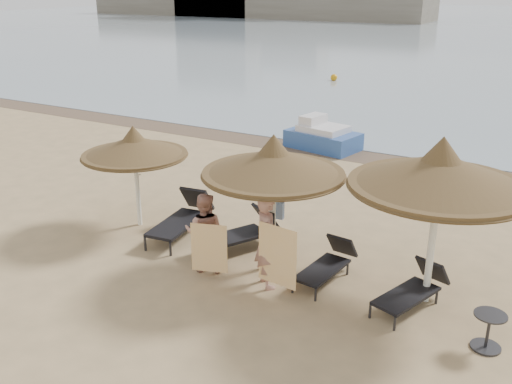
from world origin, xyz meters
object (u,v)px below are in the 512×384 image
Objects in this scene: lounger_near_right at (328,263)px; side_table at (488,332)px; lounger_far_left at (183,216)px; lounger_far_right at (414,288)px; palapa_right at (440,173)px; person_right at (267,234)px; pedal_boat at (322,137)px; palapa_left at (134,147)px; person_left at (204,226)px; palapa_center at (273,163)px; lounger_near_left at (242,232)px.

side_table is at bearing -9.35° from lounger_near_right.
lounger_far_left reaches higher than lounger_far_right.
palapa_right is 3.31m from person_right.
person_right is (-2.84, -0.95, -1.41)m from palapa_right.
lounger_far_right is at bearing -46.16° from pedal_boat.
palapa_left is 6.98m from lounger_far_right.
palapa_left reaches higher than lounger_far_right.
lounger_far_right is at bearing 168.51° from person_left.
palapa_right is at bearing 4.19° from palapa_center.
lounger_far_left is 0.81× the size of pedal_boat.
lounger_far_right reaches higher than side_table.
palapa_right is 4.61m from lounger_near_left.
person_left is (1.46, -1.22, 0.54)m from lounger_far_left.
person_left reaches higher than side_table.
palapa_right is at bearing 140.82° from side_table.
lounger_far_left is at bearing -152.82° from lounger_near_left.
pedal_boat is at bearing 126.40° from side_table.
side_table is 5.52m from person_left.
pedal_boat is at bearing 107.14° from palapa_center.
palapa_right is 1.75× the size of lounger_far_right.
palapa_center is 3.12m from palapa_right.
palapa_center reaches higher than person_left.
palapa_center is 1.06× the size of pedal_boat.
palapa_left is 4.32m from person_right.
side_table is at bearing -139.19° from person_right.
lounger_far_left is 1.00× the size of person_right.
lounger_near_right is 3.26m from side_table.
lounger_far_left reaches higher than lounger_near_right.
palapa_right reaches higher than lounger_far_right.
lounger_near_left is at bearing 167.27° from side_table.
person_left reaches higher than lounger_far_right.
person_left is 0.71× the size of pedal_boat.
palapa_left is at bearing 175.22° from palapa_center.
lounger_near_left is 2.21m from lounger_near_right.
palapa_left reaches higher than lounger_near_left.
lounger_near_left is (1.61, -0.01, -0.03)m from lounger_far_left.
lounger_near_left is (-0.99, 0.43, -1.86)m from palapa_center.
lounger_far_left is at bearing -78.10° from pedal_boat.
pedal_boat reaches higher than lounger_near_left.
lounger_far_right is at bearing -12.35° from lounger_far_left.
lounger_far_left is at bearing 19.32° from person_right.
lounger_far_left is (-5.71, 0.21, -2.08)m from palapa_right.
person_left is (-0.15, -1.21, 0.57)m from lounger_near_left.
palapa_center is (3.84, -0.32, 0.29)m from palapa_left.
pedal_boat is at bearing 129.04° from lounger_near_left.
palapa_right is at bearing 24.57° from lounger_near_left.
palapa_center is at bearing -16.83° from lounger_far_left.
palapa_right reaches higher than lounger_far_left.
lounger_far_left is at bearing 170.42° from palapa_center.
person_right is at bearing -161.42° from palapa_right.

